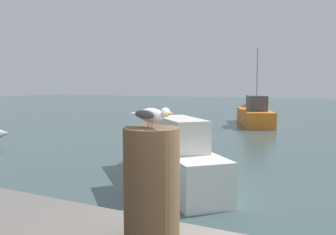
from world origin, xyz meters
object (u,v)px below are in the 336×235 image
at_px(seagull, 152,115).
at_px(mooring_post, 152,186).
at_px(boat_orange, 253,114).
at_px(boat_white, 169,157).

bearing_deg(seagull, mooring_post, 164.65).
bearing_deg(seagull, boat_orange, 102.58).
height_order(seagull, boat_orange, boat_orange).
xyz_separation_m(boat_orange, boat_white, (1.51, -14.21, 0.02)).
bearing_deg(mooring_post, seagull, -15.35).
xyz_separation_m(mooring_post, seagull, (0.01, -0.00, 0.50)).
distance_m(boat_orange, boat_white, 14.29).
distance_m(mooring_post, boat_white, 6.91).
bearing_deg(seagull, boat_white, 116.34).
xyz_separation_m(seagull, boat_white, (-3.03, 6.11, -1.66)).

